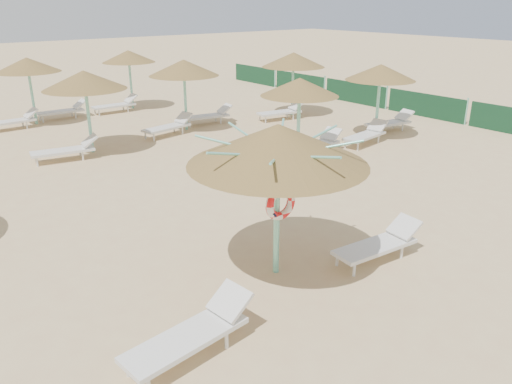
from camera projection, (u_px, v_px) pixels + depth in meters
ground at (261, 274)px, 9.32m from camera, size 120.00×120.00×0.00m
main_palapa at (278, 145)px, 8.50m from camera, size 3.16×3.16×2.83m
lounger_main_a at (193, 333)px, 7.10m from camera, size 2.08×0.83×0.74m
lounger_main_b at (380, 243)px, 9.75m from camera, size 1.96×0.75×0.70m
palapa_field at (119, 79)px, 16.83m from camera, size 19.42×14.02×2.71m
windbreak_fence at (356, 93)px, 24.52m from camera, size 0.08×19.84×1.10m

